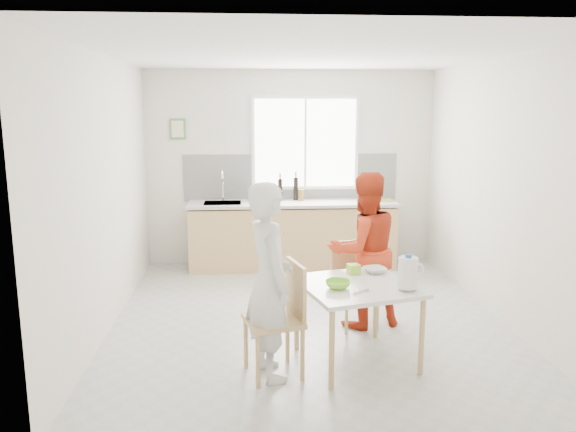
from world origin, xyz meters
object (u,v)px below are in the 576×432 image
Objects in this scene: wine_bottle_a at (296,189)px; chair_far at (353,279)px; person_white at (269,281)px; milk_jug at (408,272)px; bowl_white at (375,270)px; bowl_green at (338,284)px; chair_left at (282,314)px; wine_bottle_b at (280,190)px; person_red at (364,250)px; dining_table at (357,292)px.

chair_far is at bearing -80.54° from wine_bottle_a.
person_white reaches higher than milk_jug.
person_white reaches higher than bowl_white.
chair_far is 4.08× the size of bowl_green.
chair_far is 1.43m from person_white.
chair_left is 0.59× the size of person_white.
person_white is (-0.89, -1.08, 0.34)m from chair_far.
wine_bottle_b is at bearing 179.77° from wine_bottle_a.
bowl_green is at bearing -84.95° from wine_bottle_b.
person_red reaches higher than bowl_white.
chair_far is at bearing 81.47° from dining_table.
chair_far is at bearing -54.24° from person_white.
bowl_green is (0.57, 0.10, -0.07)m from person_white.
chair_left is 4.70× the size of bowl_white.
wine_bottle_a is at bearing -93.04° from person_red.
dining_table is 3.49× the size of wine_bottle_a.
person_red is at bearing 83.75° from milk_jug.
bowl_white is at bearing 74.65° from person_red.
milk_jug is at bearing -72.67° from bowl_white.
wine_bottle_a is at bearing -0.23° from wine_bottle_b.
chair_left reaches higher than dining_table.
chair_far is at bearing 88.65° from milk_jug.
dining_table is 0.69× the size of person_white.
wine_bottle_a is (-0.25, 3.16, 0.45)m from dining_table.
wine_bottle_a is (0.51, 3.36, 0.27)m from person_white.
person_red is 5.56× the size of milk_jug.
chair_left is at bearing 164.34° from milk_jug.
bowl_white is (0.98, 0.52, -0.08)m from person_white.
wine_bottle_b is (-0.70, 2.33, 0.29)m from person_red.
person_red is at bearing 74.47° from dining_table.
chair_far is 2.66× the size of wine_bottle_a.
bowl_white is at bearing 104.33° from chair_left.
chair_far is 1.16m from milk_jug.
person_white is 1.11m from bowl_white.
bowl_white is 2.90m from wine_bottle_a.
milk_jug reaches higher than bowl_green.
bowl_green is at bearing -134.31° from bowl_white.
chair_far is 2.44m from wine_bottle_b.
milk_jug is (0.15, -1.03, 0.07)m from person_red.
wine_bottle_b reaches higher than chair_far.
bowl_white is at bearing 92.60° from milk_jug.
person_red is 1.02m from bowl_green.
person_white is at bearing -94.87° from wine_bottle_b.
bowl_green is 0.65× the size of wine_bottle_a.
person_white is 1.03× the size of person_red.
wine_bottle_a reaches higher than chair_left.
milk_jug is (0.16, -0.51, 0.13)m from bowl_white.
person_red is (0.10, -0.04, 0.32)m from chair_far.
dining_table is 0.90m from chair_far.
person_red reaches higher than chair_left.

